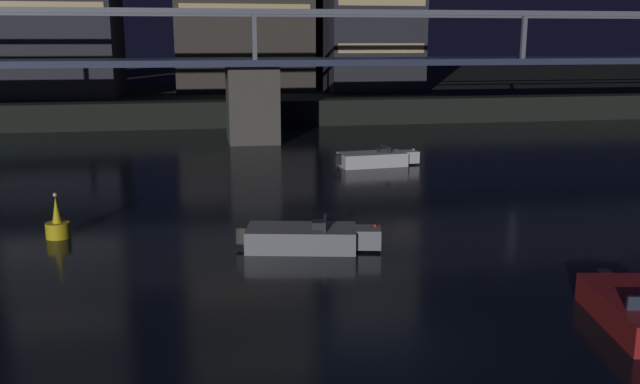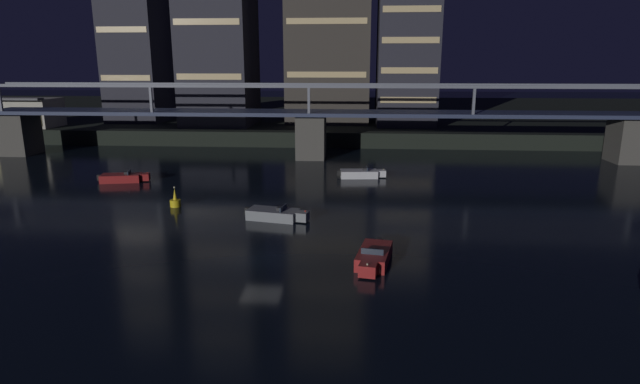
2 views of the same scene
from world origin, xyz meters
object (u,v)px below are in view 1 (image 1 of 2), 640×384
river_bridge (252,81)px  channel_buoy (58,226)px  speedboat_near_left (307,238)px  speedboat_mid_left (376,159)px  speedboat_near_center (640,314)px

river_bridge → channel_buoy: size_ratio=47.71×
speedboat_near_left → speedboat_mid_left: same height
speedboat_near_left → speedboat_mid_left: size_ratio=1.00×
speedboat_near_left → river_bridge: bearing=89.3°
river_bridge → speedboat_near_left: 27.41m
speedboat_mid_left → channel_buoy: 20.30m
speedboat_near_center → river_bridge: bearing=101.2°
speedboat_near_left → speedboat_near_center: 11.32m
speedboat_near_center → speedboat_mid_left: bearing=91.7°
speedboat_mid_left → channel_buoy: channel_buoy is taller
speedboat_near_left → channel_buoy: channel_buoy is taller
speedboat_mid_left → river_bridge: bearing=119.4°
speedboat_near_center → channel_buoy: size_ratio=2.97×
river_bridge → speedboat_mid_left: size_ratio=16.05×
speedboat_mid_left → channel_buoy: (-15.82, -12.72, 0.06)m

